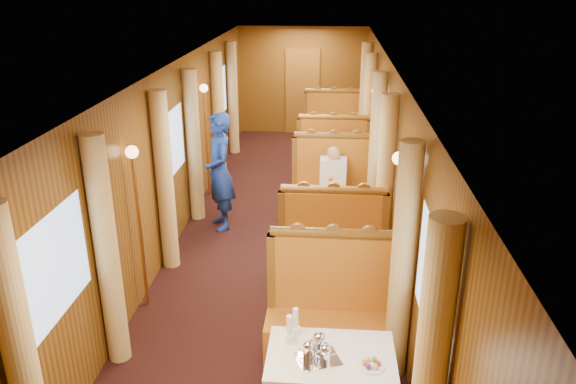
# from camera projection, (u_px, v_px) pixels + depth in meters

# --- Properties ---
(floor) EXTENTS (3.00, 12.00, 0.01)m
(floor) POSITION_uv_depth(u_px,v_px,m) (280.00, 242.00, 8.15)
(floor) COLOR black
(floor) RESTS_ON ground
(ceiling) EXTENTS (3.00, 12.00, 0.01)m
(ceiling) POSITION_uv_depth(u_px,v_px,m) (278.00, 68.00, 7.23)
(ceiling) COLOR silver
(ceiling) RESTS_ON wall_left
(wall_far) EXTENTS (3.00, 0.01, 2.50)m
(wall_far) POSITION_uv_depth(u_px,v_px,m) (303.00, 81.00, 13.25)
(wall_far) COLOR brown
(wall_far) RESTS_ON floor
(wall_left) EXTENTS (0.01, 12.00, 2.50)m
(wall_left) POSITION_uv_depth(u_px,v_px,m) (172.00, 158.00, 7.80)
(wall_left) COLOR brown
(wall_left) RESTS_ON floor
(wall_right) EXTENTS (0.01, 12.00, 2.50)m
(wall_right) POSITION_uv_depth(u_px,v_px,m) (389.00, 163.00, 7.58)
(wall_right) COLOR brown
(wall_right) RESTS_ON floor
(doorway_far) EXTENTS (0.80, 0.04, 2.00)m
(doorway_far) POSITION_uv_depth(u_px,v_px,m) (302.00, 92.00, 13.32)
(doorway_far) COLOR brown
(doorway_far) RESTS_ON floor
(banquette_near_aft) EXTENTS (1.30, 0.55, 1.34)m
(banquette_near_aft) POSITION_uv_depth(u_px,v_px,m) (331.00, 317.00, 5.63)
(banquette_near_aft) COLOR #A54512
(banquette_near_aft) RESTS_ON floor
(table_mid) EXTENTS (1.05, 0.72, 0.75)m
(table_mid) POSITION_uv_depth(u_px,v_px,m) (332.00, 220.00, 7.96)
(table_mid) COLOR white
(table_mid) RESTS_ON floor
(banquette_mid_fwd) EXTENTS (1.30, 0.55, 1.34)m
(banquette_mid_fwd) POSITION_uv_depth(u_px,v_px,m) (332.00, 250.00, 7.00)
(banquette_mid_fwd) COLOR #A54512
(banquette_mid_fwd) RESTS_ON floor
(banquette_mid_aft) EXTENTS (1.30, 0.55, 1.34)m
(banquette_mid_aft) POSITION_uv_depth(u_px,v_px,m) (332.00, 191.00, 8.88)
(banquette_mid_aft) COLOR #A54512
(banquette_mid_aft) RESTS_ON floor
(table_far) EXTENTS (1.05, 0.72, 0.75)m
(table_far) POSITION_uv_depth(u_px,v_px,m) (333.00, 148.00, 11.20)
(table_far) COLOR white
(table_far) RESTS_ON floor
(banquette_far_fwd) EXTENTS (1.30, 0.55, 1.34)m
(banquette_far_fwd) POSITION_uv_depth(u_px,v_px,m) (333.00, 162.00, 10.24)
(banquette_far_fwd) COLOR #A54512
(banquette_far_fwd) RESTS_ON floor
(banquette_far_aft) EXTENTS (1.30, 0.55, 1.34)m
(banquette_far_aft) POSITION_uv_depth(u_px,v_px,m) (333.00, 132.00, 12.12)
(banquette_far_aft) COLOR #A54512
(banquette_far_aft) RESTS_ON floor
(tea_tray) EXTENTS (0.41, 0.36, 0.01)m
(tea_tray) POSITION_uv_depth(u_px,v_px,m) (318.00, 359.00, 4.50)
(tea_tray) COLOR silver
(tea_tray) RESTS_ON table_near
(teapot_left) EXTENTS (0.18, 0.16, 0.12)m
(teapot_left) POSITION_uv_depth(u_px,v_px,m) (308.00, 352.00, 4.51)
(teapot_left) COLOR silver
(teapot_left) RESTS_ON tea_tray
(teapot_right) EXTENTS (0.17, 0.13, 0.13)m
(teapot_right) POSITION_uv_depth(u_px,v_px,m) (325.00, 356.00, 4.46)
(teapot_right) COLOR silver
(teapot_right) RESTS_ON tea_tray
(teapot_back) EXTENTS (0.19, 0.16, 0.14)m
(teapot_back) POSITION_uv_depth(u_px,v_px,m) (319.00, 345.00, 4.58)
(teapot_back) COLOR silver
(teapot_back) RESTS_ON tea_tray
(fruit_plate) EXTENTS (0.22, 0.22, 0.05)m
(fruit_plate) POSITION_uv_depth(u_px,v_px,m) (371.00, 365.00, 4.43)
(fruit_plate) COLOR white
(fruit_plate) RESTS_ON table_near
(cup_inboard) EXTENTS (0.08, 0.08, 0.26)m
(cup_inboard) POSITION_uv_depth(u_px,v_px,m) (289.00, 332.00, 4.68)
(cup_inboard) COLOR white
(cup_inboard) RESTS_ON table_near
(cup_outboard) EXTENTS (0.08, 0.08, 0.26)m
(cup_outboard) POSITION_uv_depth(u_px,v_px,m) (295.00, 325.00, 4.78)
(cup_outboard) COLOR white
(cup_outboard) RESTS_ON table_near
(rose_vase_mid) EXTENTS (0.06, 0.06, 0.36)m
(rose_vase_mid) POSITION_uv_depth(u_px,v_px,m) (331.00, 183.00, 7.78)
(rose_vase_mid) COLOR silver
(rose_vase_mid) RESTS_ON table_mid
(rose_vase_far) EXTENTS (0.06, 0.06, 0.36)m
(rose_vase_far) POSITION_uv_depth(u_px,v_px,m) (332.00, 121.00, 10.97)
(rose_vase_far) COLOR silver
(rose_vase_far) RESTS_ON table_far
(window_left_near) EXTENTS (0.01, 1.20, 0.90)m
(window_left_near) POSITION_uv_depth(u_px,v_px,m) (53.00, 269.00, 4.48)
(window_left_near) COLOR #93ADD1
(window_left_near) RESTS_ON wall_left
(curtain_left_near_a) EXTENTS (0.22, 0.22, 2.35)m
(curtain_left_near_a) POSITION_uv_depth(u_px,v_px,m) (21.00, 360.00, 3.85)
(curtain_left_near_a) COLOR tan
(curtain_left_near_a) RESTS_ON floor
(curtain_left_near_b) EXTENTS (0.22, 0.22, 2.35)m
(curtain_left_near_b) POSITION_uv_depth(u_px,v_px,m) (107.00, 254.00, 5.29)
(curtain_left_near_b) COLOR tan
(curtain_left_near_b) RESTS_ON floor
(window_right_near) EXTENTS (0.01, 1.20, 0.90)m
(window_right_near) POSITION_uv_depth(u_px,v_px,m) (431.00, 284.00, 4.26)
(window_right_near) COLOR #93ADD1
(window_right_near) RESTS_ON wall_right
(curtain_right_near_a) EXTENTS (0.22, 0.22, 2.35)m
(curtain_right_near_a) POSITION_uv_depth(u_px,v_px,m) (429.00, 382.00, 3.65)
(curtain_right_near_a) COLOR tan
(curtain_right_near_a) RESTS_ON floor
(curtain_right_near_b) EXTENTS (0.22, 0.22, 2.35)m
(curtain_right_near_b) POSITION_uv_depth(u_px,v_px,m) (402.00, 265.00, 5.09)
(curtain_right_near_b) COLOR tan
(curtain_right_near_b) RESTS_ON floor
(window_left_mid) EXTENTS (0.01, 1.20, 0.90)m
(window_left_mid) POSITION_uv_depth(u_px,v_px,m) (172.00, 144.00, 7.72)
(window_left_mid) COLOR #93ADD1
(window_left_mid) RESTS_ON wall_left
(curtain_left_mid_a) EXTENTS (0.22, 0.22, 2.35)m
(curtain_left_mid_a) POSITION_uv_depth(u_px,v_px,m) (165.00, 182.00, 7.09)
(curtain_left_mid_a) COLOR tan
(curtain_left_mid_a) RESTS_ON floor
(curtain_left_mid_b) EXTENTS (0.22, 0.22, 2.35)m
(curtain_left_mid_b) POSITION_uv_depth(u_px,v_px,m) (194.00, 147.00, 8.54)
(curtain_left_mid_b) COLOR tan
(curtain_left_mid_b) RESTS_ON floor
(window_right_mid) EXTENTS (0.01, 1.20, 0.90)m
(window_right_mid) POSITION_uv_depth(u_px,v_px,m) (389.00, 149.00, 7.51)
(window_right_mid) COLOR #93ADD1
(window_right_mid) RESTS_ON wall_right
(curtain_right_mid_a) EXTENTS (0.22, 0.22, 2.35)m
(curtain_right_mid_a) POSITION_uv_depth(u_px,v_px,m) (385.00, 189.00, 6.89)
(curtain_right_mid_a) COLOR tan
(curtain_right_mid_a) RESTS_ON floor
(curtain_right_mid_b) EXTENTS (0.22, 0.22, 2.35)m
(curtain_right_mid_b) POSITION_uv_depth(u_px,v_px,m) (376.00, 151.00, 8.34)
(curtain_right_mid_b) COLOR tan
(curtain_right_mid_b) RESTS_ON floor
(window_left_far) EXTENTS (0.01, 1.20, 0.90)m
(window_left_far) POSITION_uv_depth(u_px,v_px,m) (220.00, 93.00, 10.97)
(window_left_far) COLOR #93ADD1
(window_left_far) RESTS_ON wall_left
(curtain_left_far_a) EXTENTS (0.22, 0.22, 2.35)m
(curtain_left_far_a) POSITION_uv_depth(u_px,v_px,m) (218.00, 116.00, 10.34)
(curtain_left_far_a) COLOR tan
(curtain_left_far_a) RESTS_ON floor
(curtain_left_far_b) EXTENTS (0.22, 0.22, 2.35)m
(curtain_left_far_b) POSITION_uv_depth(u_px,v_px,m) (233.00, 98.00, 11.79)
(curtain_left_far_b) COLOR tan
(curtain_left_far_b) RESTS_ON floor
(window_right_far) EXTENTS (0.01, 1.20, 0.90)m
(window_right_far) POSITION_uv_depth(u_px,v_px,m) (373.00, 95.00, 10.75)
(window_right_far) COLOR #93ADD1
(window_right_far) RESTS_ON wall_right
(curtain_right_far_a) EXTENTS (0.22, 0.22, 2.35)m
(curtain_right_far_a) POSITION_uv_depth(u_px,v_px,m) (369.00, 119.00, 10.14)
(curtain_right_far_a) COLOR tan
(curtain_right_far_a) RESTS_ON floor
(curtain_right_far_b) EXTENTS (0.22, 0.22, 2.35)m
(curtain_right_far_b) POSITION_uv_depth(u_px,v_px,m) (365.00, 101.00, 11.59)
(curtain_right_far_b) COLOR tan
(curtain_right_far_b) RESTS_ON floor
(sconce_left_fore) EXTENTS (0.14, 0.14, 1.95)m
(sconce_left_fore) POSITION_uv_depth(u_px,v_px,m) (136.00, 195.00, 6.12)
(sconce_left_fore) COLOR #BF8C3F
(sconce_left_fore) RESTS_ON floor
(sconce_right_fore) EXTENTS (0.14, 0.14, 1.95)m
(sconce_right_fore) POSITION_uv_depth(u_px,v_px,m) (396.00, 203.00, 5.91)
(sconce_right_fore) COLOR #BF8C3F
(sconce_right_fore) RESTS_ON floor
(sconce_left_aft) EXTENTS (0.14, 0.14, 1.95)m
(sconce_left_aft) POSITION_uv_depth(u_px,v_px,m) (205.00, 118.00, 9.36)
(sconce_left_aft) COLOR #BF8C3F
(sconce_left_aft) RESTS_ON floor
(sconce_right_aft) EXTENTS (0.14, 0.14, 1.95)m
(sconce_right_aft) POSITION_uv_depth(u_px,v_px,m) (374.00, 121.00, 9.16)
(sconce_right_aft) COLOR #BF8C3F
(sconce_right_aft) RESTS_ON floor
(steward) EXTENTS (0.65, 0.76, 1.78)m
(steward) POSITION_uv_depth(u_px,v_px,m) (220.00, 172.00, 8.32)
(steward) COLOR navy
(steward) RESTS_ON floor
(passenger) EXTENTS (0.40, 0.44, 0.76)m
(passenger) POSITION_uv_depth(u_px,v_px,m) (333.00, 177.00, 8.56)
(passenger) COLOR beige
(passenger) RESTS_ON banquette_mid_aft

